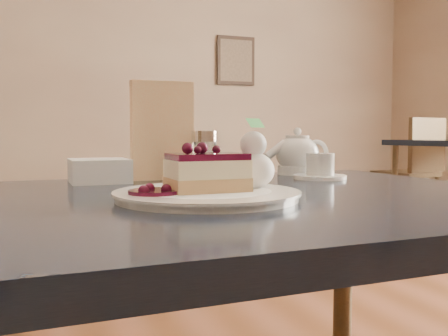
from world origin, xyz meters
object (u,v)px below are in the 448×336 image
object	(u,v)px
dessert_plate	(207,196)
cheesecake_slice	(207,173)
tea_set	(301,158)
main_table	(197,242)

from	to	relation	value
dessert_plate	cheesecake_slice	xyz separation A→B (m)	(0.00, -0.00, 0.03)
dessert_plate	tea_set	xyz separation A→B (m)	(0.33, 0.32, 0.03)
main_table	tea_set	size ratio (longest dim) A/B	5.01
cheesecake_slice	tea_set	size ratio (longest dim) A/B	0.50
dessert_plate	tea_set	distance (m)	0.46
tea_set	dessert_plate	bearing A→B (deg)	-135.77
dessert_plate	cheesecake_slice	size ratio (longest dim) A/B	2.33
main_table	dessert_plate	size ratio (longest dim) A/B	4.29
dessert_plate	tea_set	world-z (taller)	tea_set
cheesecake_slice	tea_set	xyz separation A→B (m)	(0.33, 0.32, 0.00)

